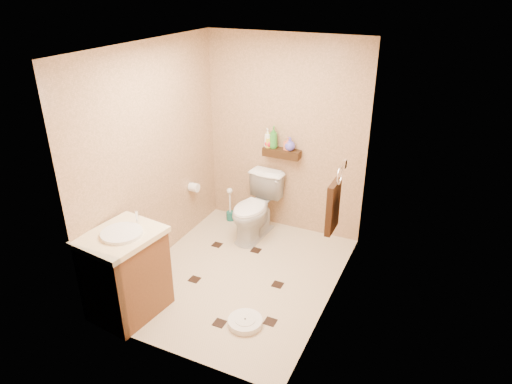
% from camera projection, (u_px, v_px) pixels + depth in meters
% --- Properties ---
extents(ground, '(2.50, 2.50, 0.00)m').
position_uv_depth(ground, '(239.00, 275.00, 4.96)').
color(ground, beige).
rests_on(ground, ground).
extents(wall_back, '(2.00, 0.04, 2.40)m').
position_uv_depth(wall_back, '(285.00, 137.00, 5.47)').
color(wall_back, tan).
rests_on(wall_back, ground).
extents(wall_front, '(2.00, 0.04, 2.40)m').
position_uv_depth(wall_front, '(162.00, 233.00, 3.42)').
color(wall_front, tan).
rests_on(wall_front, ground).
extents(wall_left, '(0.04, 2.50, 2.40)m').
position_uv_depth(wall_left, '(153.00, 158.00, 4.82)').
color(wall_left, tan).
rests_on(wall_left, ground).
extents(wall_right, '(0.04, 2.50, 2.40)m').
position_uv_depth(wall_right, '(337.00, 193.00, 4.06)').
color(wall_right, tan).
rests_on(wall_right, ground).
extents(ceiling, '(2.00, 2.50, 0.02)m').
position_uv_depth(ceiling, '(235.00, 46.00, 3.93)').
color(ceiling, silver).
rests_on(ceiling, wall_back).
extents(wall_shelf, '(0.46, 0.14, 0.10)m').
position_uv_depth(wall_shelf, '(282.00, 153.00, 5.48)').
color(wall_shelf, '#311E0D').
rests_on(wall_shelf, wall_back).
extents(floor_accents, '(1.23, 1.39, 0.01)m').
position_uv_depth(floor_accents, '(239.00, 281.00, 4.86)').
color(floor_accents, black).
rests_on(floor_accents, ground).
extents(toilet, '(0.49, 0.80, 0.78)m').
position_uv_depth(toilet, '(255.00, 208.00, 5.55)').
color(toilet, white).
rests_on(toilet, ground).
extents(vanity, '(0.66, 0.77, 0.99)m').
position_uv_depth(vanity, '(126.00, 273.00, 4.26)').
color(vanity, brown).
rests_on(vanity, ground).
extents(bathroom_scale, '(0.41, 0.41, 0.07)m').
position_uv_depth(bathroom_scale, '(245.00, 322.00, 4.25)').
color(bathroom_scale, white).
rests_on(bathroom_scale, ground).
extents(toilet_brush, '(0.11, 0.11, 0.46)m').
position_uv_depth(toilet_brush, '(230.00, 209.00, 6.02)').
color(toilet_brush, '#186257').
rests_on(toilet_brush, ground).
extents(towel_ring, '(0.12, 0.30, 0.76)m').
position_uv_depth(towel_ring, '(334.00, 205.00, 4.41)').
color(towel_ring, silver).
rests_on(towel_ring, wall_right).
extents(toilet_paper, '(0.12, 0.11, 0.12)m').
position_uv_depth(toilet_paper, '(194.00, 187.00, 5.59)').
color(toilet_paper, white).
rests_on(toilet_paper, wall_left).
extents(bottle_a, '(0.12, 0.12, 0.23)m').
position_uv_depth(bottle_a, '(268.00, 138.00, 5.48)').
color(bottle_a, white).
rests_on(bottle_a, wall_shelf).
extents(bottle_b, '(0.12, 0.12, 0.18)m').
position_uv_depth(bottle_b, '(269.00, 140.00, 5.48)').
color(bottle_b, yellow).
rests_on(bottle_b, wall_shelf).
extents(bottle_c, '(0.11, 0.11, 0.14)m').
position_uv_depth(bottle_c, '(269.00, 142.00, 5.49)').
color(bottle_c, red).
rests_on(bottle_c, wall_shelf).
extents(bottle_d, '(0.12, 0.12, 0.26)m').
position_uv_depth(bottle_d, '(273.00, 137.00, 5.44)').
color(bottle_d, '#30832B').
rests_on(bottle_d, wall_shelf).
extents(bottle_e, '(0.09, 0.09, 0.16)m').
position_uv_depth(bottle_e, '(288.00, 144.00, 5.40)').
color(bottle_e, '#CD6344').
rests_on(bottle_e, wall_shelf).
extents(bottle_f, '(0.14, 0.14, 0.16)m').
position_uv_depth(bottle_f, '(290.00, 144.00, 5.38)').
color(bottle_f, '#514CBE').
rests_on(bottle_f, wall_shelf).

